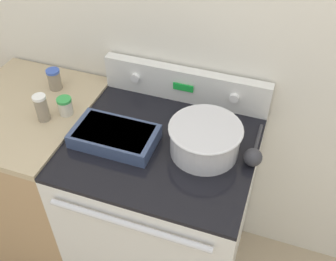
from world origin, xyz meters
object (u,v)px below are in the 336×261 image
spice_jar_blue_cap (54,79)px  mixing_bowl (205,138)px  ladle (253,156)px  spice_jar_green_cap (65,106)px  spice_jar_white_cap (42,108)px  casserole_dish (115,136)px

spice_jar_blue_cap → mixing_bowl: bearing=-12.0°
mixing_bowl → ladle: mixing_bowl is taller
spice_jar_green_cap → spice_jar_blue_cap: (-0.14, 0.14, 0.01)m
ladle → spice_jar_green_cap: size_ratio=3.29×
mixing_bowl → spice_jar_blue_cap: size_ratio=2.87×
spice_jar_green_cap → spice_jar_white_cap: bearing=-137.1°
ladle → spice_jar_white_cap: bearing=-176.3°
casserole_dish → spice_jar_green_cap: spice_jar_green_cap is taller
mixing_bowl → spice_jar_blue_cap: bearing=168.0°
casserole_dish → spice_jar_white_cap: 0.33m
spice_jar_green_cap → casserole_dish: bearing=-16.8°
spice_jar_green_cap → spice_jar_blue_cap: spice_jar_blue_cap is taller
mixing_bowl → ladle: (0.19, 0.01, -0.04)m
spice_jar_blue_cap → spice_jar_white_cap: bearing=-71.4°
mixing_bowl → spice_jar_blue_cap: mixing_bowl is taller
casserole_dish → spice_jar_white_cap: spice_jar_white_cap is taller
ladle → spice_jar_blue_cap: (-0.93, 0.15, 0.03)m
mixing_bowl → spice_jar_blue_cap: 0.76m
spice_jar_white_cap → spice_jar_blue_cap: bearing=108.6°
casserole_dish → ladle: size_ratio=1.28×
casserole_dish → spice_jar_green_cap: size_ratio=4.21×
ladle → spice_jar_white_cap: 0.87m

